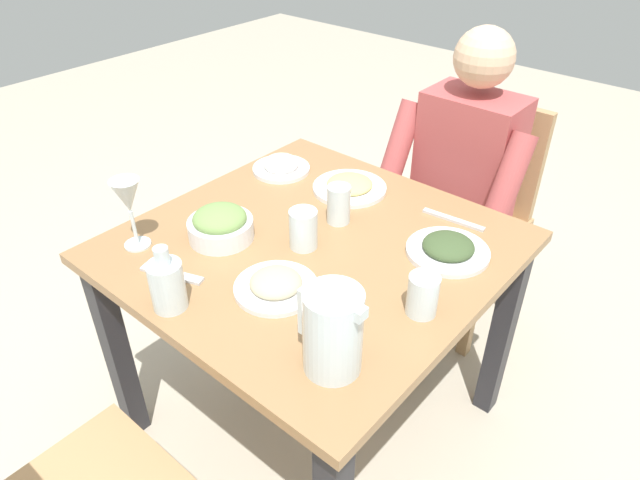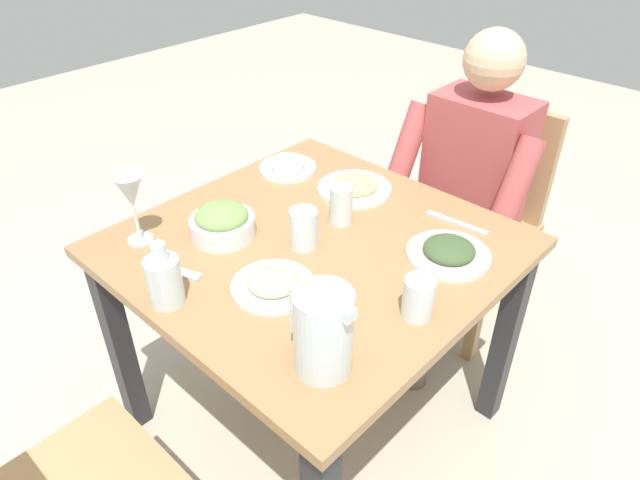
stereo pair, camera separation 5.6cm
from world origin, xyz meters
name	(u,v)px [view 1 (the left image)]	position (x,y,z in m)	size (l,w,h in m)	color
ground_plane	(314,414)	(0.00, 0.00, 0.00)	(8.00, 8.00, 0.00)	#B7AD99
dining_table	(313,275)	(0.00, 0.00, 0.60)	(0.94, 0.94, 0.71)	#997047
chair_near	(474,203)	(-0.07, -0.84, 0.48)	(0.40, 0.40, 0.85)	tan
diner_near	(451,190)	(-0.07, -0.64, 0.62)	(0.48, 0.53, 1.15)	#B24C4C
water_pitcher	(333,331)	(-0.32, 0.31, 0.81)	(0.16, 0.12, 0.19)	silver
salad_bowl	(220,225)	(0.20, 0.14, 0.75)	(0.18, 0.18, 0.09)	white
plate_fries	(350,186)	(0.10, -0.29, 0.73)	(0.23, 0.23, 0.04)	white
plate_dolmas	(448,248)	(-0.30, -0.19, 0.73)	(0.22, 0.22, 0.05)	white
plate_beans	(276,285)	(-0.06, 0.21, 0.73)	(0.20, 0.20, 0.05)	white
plate_yoghurt	(281,166)	(0.35, -0.24, 0.73)	(0.19, 0.19, 0.06)	white
water_glass_center	(423,295)	(-0.37, 0.05, 0.76)	(0.07, 0.07, 0.10)	silver
water_glass_far_left	(303,229)	(0.01, 0.03, 0.77)	(0.07, 0.07, 0.11)	silver
water_glass_near_right	(339,204)	(0.02, -0.13, 0.77)	(0.07, 0.07, 0.11)	silver
wine_glass	(128,199)	(0.35, 0.31, 0.85)	(0.08, 0.08, 0.20)	silver
oil_carafe	(168,287)	(0.08, 0.41, 0.77)	(0.08, 0.08, 0.16)	silver
fork_near	(172,274)	(0.17, 0.33, 0.72)	(0.17, 0.03, 0.01)	silver
knife_near	(453,220)	(-0.23, -0.34, 0.72)	(0.18, 0.02, 0.01)	silver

